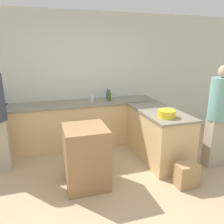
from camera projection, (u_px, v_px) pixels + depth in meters
ground_plane at (116, 203)px, 2.86m from camera, size 14.00×14.00×0.00m
wall_back at (82, 78)px, 4.68m from camera, size 8.00×0.06×2.70m
counter_back at (86, 123)px, 4.60m from camera, size 2.96×0.68×0.90m
counter_peninsula at (158, 134)px, 3.98m from camera, size 0.69×1.43×0.90m
island_table at (86, 156)px, 3.16m from camera, size 0.60×0.62×0.90m
mixing_bowl at (167, 114)px, 3.45m from camera, size 0.28×0.28×0.12m
olive_oil_bottle at (109, 96)px, 4.58m from camera, size 0.08×0.08×0.23m
water_bottle_blue at (108, 95)px, 4.74m from camera, size 0.07×0.07×0.23m
vinegar_bottle_clear at (92, 99)px, 4.40m from camera, size 0.06×0.06×0.20m
person_at_peninsula at (219, 114)px, 3.59m from camera, size 0.37×0.37×1.71m
paper_bag at (186, 175)px, 3.18m from camera, size 0.32×0.22×0.35m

